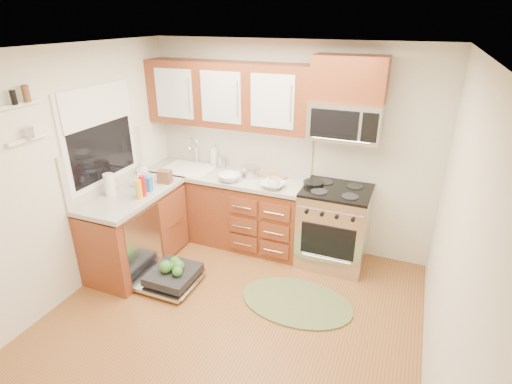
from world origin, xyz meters
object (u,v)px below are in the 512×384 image
at_px(dishwasher, 171,277).
at_px(stock_pot, 250,171).
at_px(upper_cabinets, 228,95).
at_px(skillet, 313,183).
at_px(sink, 188,178).
at_px(rug, 296,302).
at_px(cup, 274,183).
at_px(bowl_a, 273,185).
at_px(bowl_b, 229,178).
at_px(paper_towel_roll, 109,185).
at_px(cutting_board, 274,177).
at_px(microwave, 345,121).
at_px(range, 334,226).

bearing_deg(dishwasher, stock_pot, 68.28).
bearing_deg(upper_cabinets, skillet, -6.81).
distance_m(sink, dishwasher, 1.38).
bearing_deg(rug, upper_cabinets, 139.80).
bearing_deg(cup, skillet, 20.27).
xyz_separation_m(skillet, bowl_a, (-0.43, -0.19, -0.01)).
bearing_deg(bowl_b, upper_cabinets, 114.56).
xyz_separation_m(skillet, cup, (-0.43, -0.16, 0.00)).
distance_m(paper_towel_roll, cup, 1.81).
xyz_separation_m(upper_cabinets, sink, (-0.52, -0.16, -1.07)).
xyz_separation_m(rug, skillet, (-0.12, 0.92, 0.96)).
bearing_deg(cutting_board, skillet, -12.00).
height_order(upper_cabinets, sink, upper_cabinets).
xyz_separation_m(rug, stock_pot, (-0.91, 0.94, 0.98)).
relative_size(sink, skillet, 2.66).
relative_size(upper_cabinets, rug, 1.75).
bearing_deg(cup, paper_towel_roll, -150.36).
distance_m(skillet, cutting_board, 0.53).
height_order(microwave, bowl_a, microwave).
relative_size(paper_towel_roll, bowl_a, 0.92).
distance_m(range, bowl_a, 0.87).
relative_size(range, bowl_b, 3.52).
relative_size(paper_towel_roll, bowl_b, 0.92).
bearing_deg(dishwasher, cutting_board, 59.16).
height_order(paper_towel_roll, cup, paper_towel_roll).
xyz_separation_m(sink, cutting_board, (1.14, 0.13, 0.14)).
bearing_deg(bowl_b, paper_towel_roll, -139.85).
height_order(sink, dishwasher, sink).
xyz_separation_m(range, skillet, (-0.28, 0.01, 0.50)).
xyz_separation_m(range, cup, (-0.70, -0.15, 0.50)).
distance_m(microwave, dishwasher, 2.55).
xyz_separation_m(stock_pot, paper_towel_roll, (-1.21, -1.08, 0.06)).
bearing_deg(skillet, upper_cabinets, 173.19).
distance_m(dishwasher, skillet, 1.91).
bearing_deg(paper_towel_roll, bowl_a, 28.71).
bearing_deg(cup, dishwasher, -130.35).
xyz_separation_m(range, dishwasher, (-1.54, -1.13, -0.38)).
bearing_deg(range, microwave, 90.00).
bearing_deg(paper_towel_roll, dishwasher, -6.67).
bearing_deg(microwave, dishwasher, -140.93).
bearing_deg(skillet, dishwasher, -137.89).
height_order(microwave, sink, microwave).
height_order(range, cutting_board, range).
relative_size(range, cup, 7.23).
height_order(dishwasher, bowl_b, bowl_b).
bearing_deg(bowl_a, cutting_board, 106.70).
bearing_deg(bowl_a, bowl_b, 180.00).
bearing_deg(skillet, stock_pot, 177.95).
bearing_deg(bowl_a, rug, -53.25).
bearing_deg(bowl_a, microwave, 23.09).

